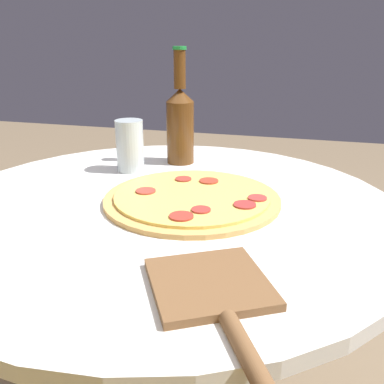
{
  "coord_description": "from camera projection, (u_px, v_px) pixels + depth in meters",
  "views": [
    {
      "loc": [
        -0.27,
        0.76,
        1.08
      ],
      "look_at": [
        -0.05,
        -0.02,
        0.78
      ],
      "focal_mm": 40.0,
      "sensor_mm": 36.0,
      "label": 1
    }
  ],
  "objects": [
    {
      "name": "table",
      "position": [
        167.0,
        276.0,
        0.93
      ],
      "size": [
        0.95,
        0.95,
        0.76
      ],
      "color": "silver",
      "rests_on": "ground_plane"
    },
    {
      "name": "pizza",
      "position": [
        192.0,
        198.0,
        0.87
      ],
      "size": [
        0.36,
        0.36,
        0.02
      ],
      "color": "tan",
      "rests_on": "table"
    },
    {
      "name": "beer_bottle",
      "position": [
        180.0,
        122.0,
        1.1
      ],
      "size": [
        0.07,
        0.07,
        0.29
      ],
      "color": "#563314",
      "rests_on": "table"
    },
    {
      "name": "pizza_paddle",
      "position": [
        216.0,
        296.0,
        0.55
      ],
      "size": [
        0.23,
        0.31,
        0.02
      ],
      "rotation": [
        0.0,
        0.0,
        2.09
      ],
      "color": "brown",
      "rests_on": "table"
    },
    {
      "name": "drinking_glass",
      "position": [
        130.0,
        146.0,
        1.05
      ],
      "size": [
        0.07,
        0.07,
        0.13
      ],
      "color": "silver",
      "rests_on": "table"
    }
  ]
}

